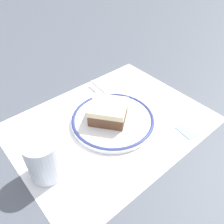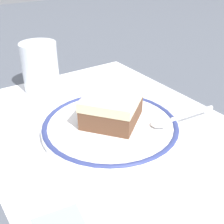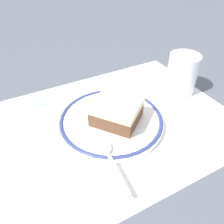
# 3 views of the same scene
# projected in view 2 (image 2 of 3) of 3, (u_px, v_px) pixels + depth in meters

# --- Properties ---
(ground_plane) EXTENTS (2.40, 2.40, 0.00)m
(ground_plane) POSITION_uv_depth(u_px,v_px,m) (108.00, 129.00, 0.47)
(ground_plane) COLOR #4C515B
(placemat) EXTENTS (0.48, 0.37, 0.00)m
(placemat) POSITION_uv_depth(u_px,v_px,m) (108.00, 128.00, 0.46)
(placemat) COLOR white
(placemat) RESTS_ON ground_plane
(plate) EXTENTS (0.21, 0.21, 0.01)m
(plate) POSITION_uv_depth(u_px,v_px,m) (112.00, 125.00, 0.46)
(plate) COLOR white
(plate) RESTS_ON placemat
(cake_slice) EXTENTS (0.12, 0.12, 0.04)m
(cake_slice) POSITION_uv_depth(u_px,v_px,m) (112.00, 107.00, 0.45)
(cake_slice) COLOR brown
(cake_slice) RESTS_ON plate
(spoon) EXTENTS (0.03, 0.12, 0.01)m
(spoon) POSITION_uv_depth(u_px,v_px,m) (173.00, 119.00, 0.46)
(spoon) COLOR silver
(spoon) RESTS_ON plate
(cup) EXTENTS (0.07, 0.07, 0.09)m
(cup) POSITION_uv_depth(u_px,v_px,m) (41.00, 70.00, 0.57)
(cup) COLOR silver
(cup) RESTS_ON placemat
(sugar_packet) EXTENTS (0.04, 0.05, 0.01)m
(sugar_packet) POSITION_uv_depth(u_px,v_px,m) (58.00, 220.00, 0.31)
(sugar_packet) COLOR #8CB2E0
(sugar_packet) RESTS_ON placemat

